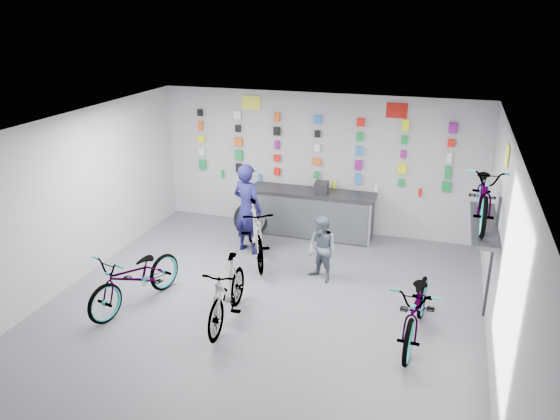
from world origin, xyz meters
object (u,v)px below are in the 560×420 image
(bike_right, at_px, (418,307))
(customer, at_px, (322,249))
(bike_center, at_px, (227,292))
(bike_service, at_px, (256,233))
(clerk, at_px, (247,209))
(counter, at_px, (311,214))
(bike_left, at_px, (136,277))

(bike_right, height_order, customer, customer)
(bike_center, bearing_deg, bike_service, 94.36)
(clerk, distance_m, customer, 1.90)
(bike_right, bearing_deg, counter, 130.43)
(counter, bearing_deg, customer, -70.38)
(bike_center, height_order, bike_right, bike_right)
(counter, height_order, bike_service, bike_service)
(counter, distance_m, bike_left, 4.24)
(counter, relative_size, customer, 2.21)
(bike_right, bearing_deg, bike_left, -171.07)
(bike_left, bearing_deg, bike_right, 20.60)
(bike_left, height_order, bike_center, bike_center)
(bike_service, height_order, clerk, clerk)
(customer, bearing_deg, bike_service, -166.23)
(bike_center, xyz_separation_m, bike_right, (2.85, 0.41, 0.01))
(counter, bearing_deg, bike_service, -114.54)
(bike_left, distance_m, bike_service, 2.55)
(bike_service, xyz_separation_m, clerk, (-0.30, 0.36, 0.33))
(bike_right, relative_size, bike_service, 1.03)
(bike_center, relative_size, customer, 1.41)
(counter, distance_m, bike_center, 3.79)
(bike_left, xyz_separation_m, customer, (2.69, 1.78, 0.10))
(bike_left, xyz_separation_m, bike_center, (1.62, -0.02, 0.01))
(bike_left, distance_m, bike_right, 4.49)
(bike_center, bearing_deg, bike_left, 174.98)
(counter, bearing_deg, clerk, -130.34)
(bike_service, relative_size, customer, 1.59)
(bike_right, distance_m, clerk, 4.13)
(bike_left, relative_size, customer, 1.59)
(clerk, bearing_deg, customer, 174.81)
(bike_service, bearing_deg, bike_left, -147.43)
(bike_center, bearing_deg, clerk, 99.59)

